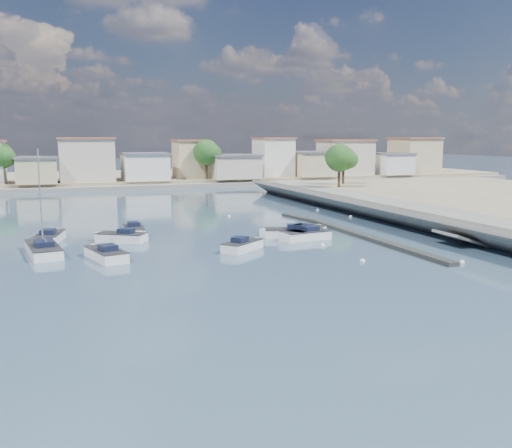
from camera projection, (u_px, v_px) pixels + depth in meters
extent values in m
plane|color=#2B3F56|center=(214.00, 207.00, 80.82)|extent=(400.00, 400.00, 0.00)
cube|color=slate|center=(445.00, 220.00, 61.73)|extent=(5.00, 90.00, 1.80)
cube|color=slate|center=(411.00, 222.00, 60.28)|extent=(4.17, 90.00, 2.86)
cube|color=slate|center=(467.00, 241.00, 51.93)|extent=(5.31, 3.50, 1.94)
cube|color=black|center=(366.00, 237.00, 55.21)|extent=(1.00, 26.00, 0.35)
cube|color=black|center=(302.00, 218.00, 68.08)|extent=(2.00, 8.05, 0.30)
cube|color=gray|center=(152.00, 178.00, 129.11)|extent=(160.00, 40.00, 1.40)
cube|color=slate|center=(170.00, 186.00, 109.61)|extent=(160.00, 2.50, 0.80)
cube|color=#CBB88B|center=(37.00, 171.00, 104.84)|extent=(7.00, 8.00, 4.50)
cube|color=#595960|center=(36.00, 157.00, 104.48)|extent=(7.42, 8.48, 0.35)
cube|color=beige|center=(86.00, 160.00, 109.44)|extent=(10.00, 9.00, 8.00)
cube|color=#99513D|center=(85.00, 138.00, 108.81)|extent=(10.60, 9.54, 0.35)
cube|color=white|center=(145.00, 167.00, 112.40)|extent=(8.50, 8.50, 5.00)
cube|color=#595960|center=(145.00, 154.00, 112.00)|extent=(9.01, 9.01, 0.35)
cube|color=#CBB88B|center=(191.00, 160.00, 118.34)|extent=(6.50, 7.50, 7.50)
cube|color=#99513D|center=(191.00, 141.00, 117.75)|extent=(6.89, 7.95, 0.35)
cube|color=beige|center=(233.00, 167.00, 117.51)|extent=(9.50, 9.00, 4.50)
cube|color=#595960|center=(233.00, 155.00, 117.15)|extent=(10.07, 9.54, 0.35)
cube|color=white|center=(273.00, 158.00, 123.38)|extent=(7.00, 8.00, 8.00)
cube|color=#99513D|center=(273.00, 138.00, 122.75)|extent=(7.42, 8.48, 0.35)
cube|color=#CBB88B|center=(311.00, 164.00, 124.41)|extent=(8.00, 9.00, 5.00)
cube|color=#595960|center=(311.00, 152.00, 124.01)|extent=(8.48, 9.54, 0.35)
cube|color=beige|center=(345.00, 158.00, 128.16)|extent=(10.50, 8.50, 7.50)
cube|color=#99513D|center=(346.00, 140.00, 127.57)|extent=(11.13, 9.01, 0.35)
cube|color=white|center=(392.00, 164.00, 130.19)|extent=(7.50, 7.50, 4.50)
cube|color=#595960|center=(392.00, 154.00, 129.82)|extent=(7.95, 7.95, 0.35)
cube|color=#CBB88B|center=(414.00, 156.00, 135.39)|extent=(9.00, 9.50, 8.00)
cube|color=#99513D|center=(415.00, 138.00, 134.76)|extent=(9.54, 10.07, 0.35)
cylinder|color=#38281E|center=(1.00, 175.00, 102.92)|extent=(0.44, 0.44, 3.38)
sphere|color=#184517|center=(0.00, 156.00, 102.42)|extent=(4.80, 4.80, 4.80)
sphere|color=#184517|center=(5.00, 157.00, 102.20)|extent=(3.60, 3.60, 3.60)
cylinder|color=#38281E|center=(103.00, 173.00, 111.75)|extent=(0.44, 0.44, 2.93)
sphere|color=#184517|center=(102.00, 158.00, 111.32)|extent=(4.16, 4.16, 4.16)
sphere|color=#184517|center=(106.00, 159.00, 111.12)|extent=(3.12, 3.12, 3.12)
sphere|color=#184517|center=(98.00, 157.00, 111.45)|extent=(2.86, 2.86, 2.86)
cylinder|color=#38281E|center=(207.00, 170.00, 114.65)|extent=(0.44, 0.44, 3.60)
sphere|color=#184517|center=(206.00, 152.00, 114.12)|extent=(5.12, 5.12, 5.12)
sphere|color=#184517|center=(212.00, 154.00, 113.88)|extent=(3.84, 3.84, 3.84)
sphere|color=#184517|center=(202.00, 152.00, 114.27)|extent=(3.52, 3.52, 3.52)
cylinder|color=#38281E|center=(275.00, 169.00, 122.81)|extent=(0.44, 0.44, 3.15)
sphere|color=#184517|center=(275.00, 155.00, 122.34)|extent=(4.48, 4.48, 4.48)
sphere|color=#184517|center=(280.00, 156.00, 122.14)|extent=(3.36, 3.36, 3.36)
sphere|color=#184517|center=(271.00, 154.00, 122.48)|extent=(3.08, 3.08, 3.08)
cylinder|color=#38281E|center=(343.00, 169.00, 127.25)|extent=(0.44, 0.44, 2.70)
sphere|color=#184517|center=(343.00, 157.00, 126.85)|extent=(3.84, 3.84, 3.84)
sphere|color=#184517|center=(347.00, 158.00, 126.67)|extent=(2.88, 2.88, 2.88)
sphere|color=#184517|center=(340.00, 156.00, 126.97)|extent=(2.64, 2.64, 2.64)
cylinder|color=#38281E|center=(339.00, 177.00, 91.37)|extent=(0.44, 0.44, 3.15)
sphere|color=#184517|center=(339.00, 158.00, 90.91)|extent=(4.48, 4.48, 4.48)
sphere|color=#184517|center=(346.00, 159.00, 90.70)|extent=(3.36, 3.36, 3.36)
sphere|color=#184517|center=(334.00, 157.00, 91.04)|extent=(3.08, 3.08, 3.08)
cylinder|color=#38281E|center=(343.00, 175.00, 98.31)|extent=(0.44, 0.44, 2.93)
sphere|color=#184517|center=(344.00, 158.00, 97.87)|extent=(4.16, 4.16, 4.16)
sphere|color=#184517|center=(349.00, 160.00, 97.68)|extent=(3.12, 3.12, 3.12)
sphere|color=#184517|center=(339.00, 158.00, 98.00)|extent=(2.86, 2.86, 2.86)
cube|color=white|center=(106.00, 256.00, 45.80)|extent=(3.19, 5.39, 1.00)
cube|color=white|center=(97.00, 251.00, 47.57)|extent=(1.91, 1.91, 1.00)
cube|color=#262628|center=(106.00, 250.00, 45.72)|extent=(3.23, 5.40, 0.08)
cube|color=black|center=(108.00, 248.00, 45.27)|extent=(1.57, 1.78, 0.48)
cube|color=white|center=(242.00, 247.00, 49.32)|extent=(4.38, 4.03, 1.00)
cube|color=white|center=(253.00, 244.00, 50.86)|extent=(1.33, 1.33, 1.00)
cube|color=#262628|center=(242.00, 242.00, 49.25)|extent=(4.40, 4.05, 0.08)
cube|color=black|center=(240.00, 240.00, 48.85)|extent=(1.66, 1.63, 0.48)
cube|color=white|center=(290.00, 234.00, 56.11)|extent=(5.17, 3.30, 1.00)
cube|color=white|center=(269.00, 234.00, 56.08)|extent=(1.74, 1.74, 1.00)
cube|color=#262628|center=(290.00, 229.00, 56.04)|extent=(5.18, 3.33, 0.08)
cube|color=black|center=(295.00, 227.00, 56.01)|extent=(1.74, 1.54, 0.48)
cube|color=white|center=(306.00, 236.00, 54.74)|extent=(4.99, 2.62, 1.00)
cube|color=white|center=(288.00, 238.00, 53.80)|extent=(1.93, 1.93, 1.00)
cube|color=#262628|center=(306.00, 231.00, 54.67)|extent=(5.00, 2.66, 0.08)
cube|color=black|center=(310.00, 228.00, 54.85)|extent=(1.59, 1.40, 0.48)
cube|color=white|center=(50.00, 239.00, 53.47)|extent=(3.07, 5.33, 1.00)
cube|color=white|center=(55.00, 235.00, 55.58)|extent=(1.93, 1.93, 1.00)
cube|color=#262628|center=(49.00, 234.00, 53.39)|extent=(3.11, 5.34, 0.08)
cube|color=black|center=(48.00, 232.00, 52.87)|extent=(1.54, 1.74, 0.48)
cube|color=white|center=(122.00, 239.00, 53.61)|extent=(4.84, 4.06, 1.00)
cube|color=white|center=(103.00, 238.00, 54.07)|extent=(1.53, 1.53, 1.00)
cube|color=#262628|center=(122.00, 233.00, 53.53)|extent=(4.86, 4.09, 0.08)
cube|color=black|center=(126.00, 231.00, 53.39)|extent=(1.78, 1.71, 0.48)
cube|color=white|center=(134.00, 232.00, 57.26)|extent=(2.01, 4.92, 1.00)
cube|color=white|center=(136.00, 235.00, 55.28)|extent=(1.84, 1.84, 1.00)
cube|color=#262628|center=(134.00, 227.00, 57.19)|extent=(2.04, 4.93, 0.08)
cube|color=black|center=(133.00, 224.00, 57.61)|extent=(1.19, 1.50, 0.48)
cube|color=white|center=(305.00, 233.00, 56.48)|extent=(5.57, 5.11, 1.00)
cube|color=white|center=(315.00, 230.00, 58.47)|extent=(1.65, 1.65, 1.00)
cube|color=#262628|center=(305.00, 228.00, 56.41)|extent=(5.60, 5.14, 0.08)
cube|color=black|center=(303.00, 227.00, 55.91)|extent=(2.11, 2.06, 0.48)
cube|color=white|center=(43.00, 251.00, 47.81)|extent=(3.18, 7.06, 1.00)
cube|color=white|center=(39.00, 245.00, 50.43)|extent=(2.25, 2.25, 1.00)
cube|color=#262628|center=(43.00, 245.00, 47.73)|extent=(3.22, 7.06, 0.08)
cube|color=black|center=(44.00, 243.00, 47.10)|extent=(1.67, 2.22, 0.48)
cylinder|color=silver|center=(40.00, 197.00, 47.13)|extent=(0.12, 0.12, 8.00)
cylinder|color=silver|center=(45.00, 239.00, 46.57)|extent=(0.41, 2.39, 0.08)
sphere|color=white|center=(462.00, 263.00, 44.43)|extent=(0.41, 0.41, 0.41)
sphere|color=white|center=(323.00, 246.00, 51.46)|extent=(0.41, 0.41, 0.41)
sphere|color=white|center=(363.00, 261.00, 44.94)|extent=(0.41, 0.41, 0.41)
sphere|color=white|center=(351.00, 217.00, 70.07)|extent=(0.41, 0.41, 0.41)
sphere|color=white|center=(229.00, 217.00, 70.35)|extent=(0.41, 0.41, 0.41)
sphere|color=white|center=(318.00, 210.00, 76.35)|extent=(0.41, 0.41, 0.41)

